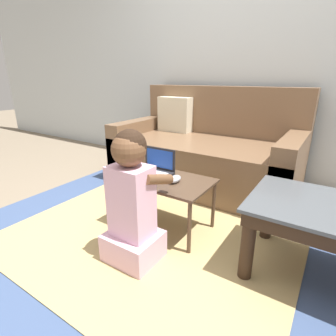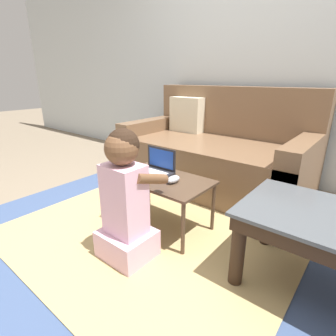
# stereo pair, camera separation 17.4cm
# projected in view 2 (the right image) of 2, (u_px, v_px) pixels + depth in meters

# --- Properties ---
(ground_plane) EXTENTS (16.00, 16.00, 0.00)m
(ground_plane) POSITION_uv_depth(u_px,v_px,m) (142.00, 241.00, 1.68)
(ground_plane) COLOR #7F705B
(wall_back) EXTENTS (9.00, 0.06, 2.50)m
(wall_back) POSITION_uv_depth(u_px,v_px,m) (261.00, 49.00, 2.48)
(wall_back) COLOR silver
(wall_back) RESTS_ON ground_plane
(area_rug) EXTENTS (2.48, 1.88, 0.01)m
(area_rug) POSITION_uv_depth(u_px,v_px,m) (144.00, 237.00, 1.71)
(area_rug) COLOR #3D517A
(area_rug) RESTS_ON ground_plane
(couch) EXTENTS (1.68, 0.94, 0.91)m
(couch) POSITION_uv_depth(u_px,v_px,m) (217.00, 153.00, 2.52)
(couch) COLOR brown
(couch) RESTS_ON ground_plane
(laptop_desk) EXTENTS (0.64, 0.39, 0.36)m
(laptop_desk) POSITION_uv_depth(u_px,v_px,m) (163.00, 184.00, 1.74)
(laptop_desk) COLOR #4C3828
(laptop_desk) RESTS_ON ground_plane
(laptop) EXTENTS (0.25, 0.16, 0.17)m
(laptop) POSITION_uv_depth(u_px,v_px,m) (156.00, 169.00, 1.80)
(laptop) COLOR #232328
(laptop) RESTS_ON laptop_desk
(computer_mouse) EXTENTS (0.06, 0.11, 0.04)m
(computer_mouse) POSITION_uv_depth(u_px,v_px,m) (173.00, 179.00, 1.65)
(computer_mouse) COLOR #B2B7C1
(computer_mouse) RESTS_ON laptop_desk
(person_seated) EXTENTS (0.29, 0.36, 0.75)m
(person_seated) POSITION_uv_depth(u_px,v_px,m) (125.00, 200.00, 1.43)
(person_seated) COLOR #E5B2CC
(person_seated) RESTS_ON ground_plane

